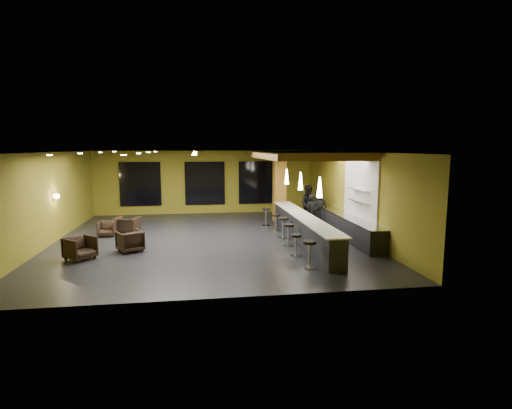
{
  "coord_description": "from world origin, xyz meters",
  "views": [
    {
      "loc": [
        -0.44,
        -15.93,
        3.68
      ],
      "look_at": [
        2.0,
        0.5,
        1.3
      ],
      "focal_mm": 28.0,
      "sensor_mm": 36.0,
      "label": 1
    }
  ],
  "objects": [
    {
      "name": "bar_stool_1",
      "position": [
        2.85,
        -3.03,
        0.48
      ],
      "size": [
        0.38,
        0.38,
        0.76
      ],
      "rotation": [
        0.0,
        0.0,
        -0.27
      ],
      "color": "silver",
      "rests_on": "floor"
    },
    {
      "name": "pendant_0",
      "position": [
        3.65,
        -3.0,
        2.35
      ],
      "size": [
        0.2,
        0.2,
        0.7
      ],
      "primitive_type": "cone",
      "color": "white",
      "rests_on": "wood_soffit"
    },
    {
      "name": "bar_stool_5",
      "position": [
        2.75,
        2.33,
        0.54
      ],
      "size": [
        0.43,
        0.43,
        0.84
      ],
      "rotation": [
        0.0,
        0.0,
        -0.05
      ],
      "color": "silver",
      "rests_on": "floor"
    },
    {
      "name": "armchair_b",
      "position": [
        -2.85,
        -1.54,
        0.38
      ],
      "size": [
        1.1,
        1.11,
        0.75
      ],
      "primitive_type": "imported",
      "rotation": [
        0.0,
        0.0,
        3.65
      ],
      "color": "black",
      "rests_on": "floor"
    },
    {
      "name": "bar_stool_2",
      "position": [
        2.92,
        -1.62,
        0.54
      ],
      "size": [
        0.43,
        0.43,
        0.85
      ],
      "rotation": [
        0.0,
        0.0,
        0.06
      ],
      "color": "silver",
      "rests_on": "floor"
    },
    {
      "name": "prep_top",
      "position": [
        5.65,
        -0.5,
        0.89
      ],
      "size": [
        0.72,
        6.0,
        0.03
      ],
      "primitive_type": "cube",
      "color": "silver",
      "rests_on": "prep_counter"
    },
    {
      "name": "wall_front",
      "position": [
        0.0,
        -6.55,
        1.75
      ],
      "size": [
        12.0,
        0.1,
        3.5
      ],
      "primitive_type": "cube",
      "color": "olive",
      "rests_on": "floor"
    },
    {
      "name": "column",
      "position": [
        3.65,
        3.6,
        1.75
      ],
      "size": [
        0.6,
        0.6,
        3.5
      ],
      "primitive_type": "cube",
      "color": "brown",
      "rests_on": "floor"
    },
    {
      "name": "window_left",
      "position": [
        -3.5,
        6.44,
        1.7
      ],
      "size": [
        2.2,
        0.06,
        2.4
      ],
      "primitive_type": "cube",
      "color": "black",
      "rests_on": "wall_back"
    },
    {
      "name": "wall_back",
      "position": [
        0.0,
        6.55,
        1.75
      ],
      "size": [
        12.0,
        0.1,
        3.5
      ],
      "primitive_type": "cube",
      "color": "olive",
      "rests_on": "floor"
    },
    {
      "name": "bar_stool_0",
      "position": [
        2.93,
        -4.39,
        0.54
      ],
      "size": [
        0.43,
        0.43,
        0.85
      ],
      "rotation": [
        0.0,
        0.0,
        0.25
      ],
      "color": "silver",
      "rests_on": "floor"
    },
    {
      "name": "bar_top",
      "position": [
        3.65,
        -1.0,
        1.02
      ],
      "size": [
        0.78,
        8.1,
        0.05
      ],
      "primitive_type": "cube",
      "color": "silver",
      "rests_on": "bar_counter"
    },
    {
      "name": "prep_counter",
      "position": [
        5.65,
        -0.5,
        0.43
      ],
      "size": [
        0.7,
        6.0,
        0.86
      ],
      "primitive_type": "cube",
      "color": "black",
      "rests_on": "floor"
    },
    {
      "name": "wall_left",
      "position": [
        -6.05,
        0.0,
        1.75
      ],
      "size": [
        0.1,
        13.0,
        3.5
      ],
      "primitive_type": "cube",
      "color": "olive",
      "rests_on": "floor"
    },
    {
      "name": "staff_c",
      "position": [
        5.25,
        2.11,
        0.86
      ],
      "size": [
        0.97,
        0.8,
        1.72
      ],
      "primitive_type": "imported",
      "rotation": [
        0.0,
        0.0,
        -0.34
      ],
      "color": "black",
      "rests_on": "floor"
    },
    {
      "name": "bar_stool_3",
      "position": [
        2.99,
        -0.38,
        0.55
      ],
      "size": [
        0.44,
        0.44,
        0.87
      ],
      "rotation": [
        0.0,
        0.0,
        -0.27
      ],
      "color": "silver",
      "rests_on": "floor"
    },
    {
      "name": "pendant_1",
      "position": [
        3.65,
        -0.5,
        2.35
      ],
      "size": [
        0.2,
        0.2,
        0.7
      ],
      "primitive_type": "cone",
      "color": "white",
      "rests_on": "wood_soffit"
    },
    {
      "name": "bar_stool_4",
      "position": [
        2.99,
        1.12,
        0.48
      ],
      "size": [
        0.38,
        0.38,
        0.75
      ],
      "rotation": [
        0.0,
        0.0,
        0.32
      ],
      "color": "silver",
      "rests_on": "floor"
    },
    {
      "name": "bar_counter",
      "position": [
        3.65,
        -1.0,
        0.5
      ],
      "size": [
        0.6,
        8.0,
        1.0
      ],
      "primitive_type": "cube",
      "color": "black",
      "rests_on": "floor"
    },
    {
      "name": "armchair_d",
      "position": [
        -3.53,
        1.9,
        0.32
      ],
      "size": [
        1.2,
        1.11,
        0.65
      ],
      "primitive_type": "imported",
      "rotation": [
        0.0,
        0.0,
        2.87
      ],
      "color": "black",
      "rests_on": "floor"
    },
    {
      "name": "ceiling",
      "position": [
        0.0,
        0.0,
        3.55
      ],
      "size": [
        12.0,
        13.0,
        0.1
      ],
      "primitive_type": "cube",
      "color": "black"
    },
    {
      "name": "window_center",
      "position": [
        0.0,
        6.44,
        1.7
      ],
      "size": [
        2.2,
        0.06,
        2.4
      ],
      "primitive_type": "cube",
      "color": "black",
      "rests_on": "wall_back"
    },
    {
      "name": "wood_soffit",
      "position": [
        4.0,
        1.0,
        3.36
      ],
      "size": [
        3.6,
        8.0,
        0.28
      ],
      "primitive_type": "cube",
      "color": "olive",
      "rests_on": "ceiling"
    },
    {
      "name": "armchair_c",
      "position": [
        -4.21,
        1.15,
        0.32
      ],
      "size": [
        0.68,
        0.7,
        0.63
      ],
      "primitive_type": "imported",
      "rotation": [
        0.0,
        0.0,
        0.0
      ],
      "color": "black",
      "rests_on": "floor"
    },
    {
      "name": "wall_shelf_upper",
      "position": [
        5.82,
        -1.2,
        2.05
      ],
      "size": [
        0.3,
        1.5,
        0.03
      ],
      "primitive_type": "cube",
      "color": "silver",
      "rests_on": "wall_right"
    },
    {
      "name": "staff_a",
      "position": [
        4.72,
        1.42,
        0.78
      ],
      "size": [
        0.63,
        0.48,
        1.56
      ],
      "primitive_type": "imported",
      "rotation": [
        0.0,
        0.0,
        0.19
      ],
      "color": "black",
      "rests_on": "floor"
    },
    {
      "name": "wall_shelf_lower",
      "position": [
        5.82,
        -1.2,
        1.6
      ],
      "size": [
        0.3,
        1.5,
        0.03
      ],
      "primitive_type": "cube",
      "color": "silver",
      "rests_on": "wall_right"
    },
    {
      "name": "wall_sconce",
      "position": [
        -5.88,
        0.5,
        1.8
      ],
      "size": [
        0.22,
        0.22,
        0.22
      ],
      "primitive_type": "sphere",
      "color": "#FFE5B2",
      "rests_on": "wall_left"
    },
    {
      "name": "wall_right",
      "position": [
        6.05,
        0.0,
        1.75
      ],
      "size": [
        0.1,
        13.0,
        3.5
      ],
      "primitive_type": "cube",
      "color": "olive",
      "rests_on": "floor"
    },
    {
      "name": "tile_backsplash",
      "position": [
        5.96,
        -1.0,
        2.0
      ],
      "size": [
        0.06,
        3.2,
        2.4
      ],
      "primitive_type": "cube",
      "color": "white",
      "rests_on": "wall_right"
    },
    {
      "name": "floor",
      "position": [
        0.0,
        0.0,
        -0.05
      ],
      "size": [
        12.0,
        13.0,
        0.1
      ],
      "primitive_type": "cube",
      "color": "black",
      "rests_on": "ground"
    },
    {
      "name": "pendant_2",
      "position": [
        3.65,
        2.0,
        2.35
      ],
      "size": [
        0.2,
        0.2,
        0.7
      ],
      "primitive_type": "cone",
      "color": "white",
      "rests_on": "wood_soffit"
    },
    {
      "name": "window_right",
      "position": [
        3.0,
        6.44,
        1.7
      ],
      "size": [
        2.2,
        0.06,
        2.4
      ],
      "primitive_type": "cube",
      "color": "black",
      "rests_on": "wall_back"
    },
    {
      "name": "armchair_a",
      "position": [
        -4.31,
        -2.37,
        0.38
      ],
      "size": [
        1.17,
        1.17,
        0.77
      ],
      "primitive_type": "imported",
      "rotation": [
        0.0,
        0.0,
        0.86
      ],
      "color": "black",
      "rests_on": "floor"
    },
    {
      "name": "staff_b",
      "position": [
        4.92,
        2.6,
        0.94
      ],
      "size": [
        1.06,
        0.92,
        1.88
      ],
      "primitive_type": "imported",
      "rotation": [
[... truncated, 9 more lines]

